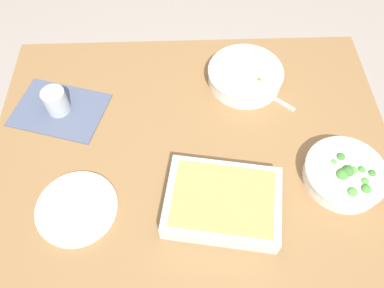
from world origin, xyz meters
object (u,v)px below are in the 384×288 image
Objects in this scene: spoon_by_stew at (265,93)px; baking_dish at (223,202)px; stew_bowl at (245,75)px; side_plate at (77,208)px; broccoli_bowl at (345,174)px; drink_cup at (56,102)px.

baking_dish is at bearing -113.37° from spoon_by_stew.
stew_bowl reaches higher than spoon_by_stew.
baking_dish reaches higher than side_plate.
broccoli_bowl is 0.35m from baking_dish.
broccoli_bowl is (0.24, -0.38, -0.00)m from stew_bowl.
side_plate is 1.53× the size of spoon_by_stew.
baking_dish is at bearing -35.53° from drink_cup.
broccoli_bowl is at bearing -57.83° from stew_bowl.
drink_cup is 0.36m from side_plate.
stew_bowl is 1.72× the size of spoon_by_stew.
drink_cup is at bearing 161.76° from broccoli_bowl.
stew_bowl is 0.44m from broccoli_bowl.
baking_dish is at bearing -167.85° from broccoli_bowl.
drink_cup is 0.59× the size of spoon_by_stew.
side_plate reaches higher than spoon_by_stew.
baking_dish is 0.60m from drink_cup.
stew_bowl is 1.13× the size of side_plate.
spoon_by_stew is at bearing 118.53° from broccoli_bowl.
baking_dish is at bearing -1.18° from side_plate.
stew_bowl is 1.09× the size of broccoli_bowl.
spoon_by_stew is (0.17, 0.40, -0.03)m from baking_dish.
broccoli_bowl reaches higher than stew_bowl.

